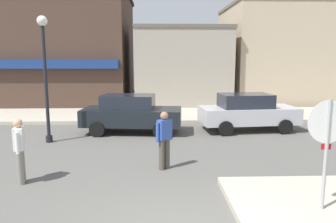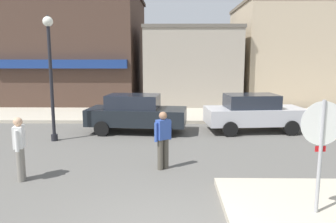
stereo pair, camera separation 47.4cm
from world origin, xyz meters
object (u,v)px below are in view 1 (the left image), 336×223
Objects in this scene: stop_sign at (327,140)px; parked_car_second at (247,112)px; lamp_post at (44,60)px; parked_car_nearest at (131,113)px; pedestrian_crossing_near at (20,149)px; pedestrian_crossing_far at (164,139)px.

stop_sign is 7.66m from parked_car_second.
lamp_post reaches higher than parked_car_nearest.
pedestrian_crossing_near is at bearing -141.56° from parked_car_second.
parked_car_nearest is (2.89, 1.47, -2.15)m from lamp_post.
stop_sign is at bearing -94.72° from parked_car_second.
stop_sign is 1.43× the size of pedestrian_crossing_near.
pedestrian_crossing_near is at bearing -112.66° from parked_car_nearest.
stop_sign is 8.55m from parked_car_nearest.
stop_sign reaches higher than parked_car_nearest.
stop_sign is at bearing -60.13° from parked_car_nearest.
pedestrian_crossing_near reaches higher than parked_car_nearest.
stop_sign reaches higher than parked_car_second.
pedestrian_crossing_far is at bearing 14.43° from pedestrian_crossing_near.
stop_sign is at bearing -16.45° from pedestrian_crossing_near.
lamp_post is at bearing 143.37° from pedestrian_crossing_far.
lamp_post reaches higher than pedestrian_crossing_near.
parked_car_second is 2.58× the size of pedestrian_crossing_near.
parked_car_second is (7.76, 1.69, -2.15)m from lamp_post.
parked_car_nearest is 1.00× the size of parked_car_second.
lamp_post is at bearing 98.69° from pedestrian_crossing_near.
pedestrian_crossing_near is at bearing -165.57° from pedestrian_crossing_far.
stop_sign reaches higher than pedestrian_crossing_far.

